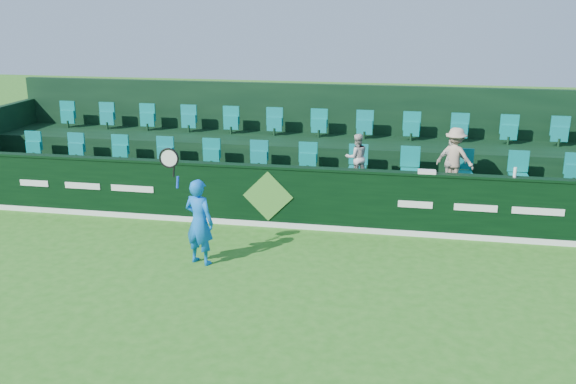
% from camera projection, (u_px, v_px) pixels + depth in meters
% --- Properties ---
extents(ground, '(60.00, 60.00, 0.00)m').
position_uv_depth(ground, '(216.00, 308.00, 10.26)').
color(ground, '#296D1A').
rests_on(ground, ground).
extents(sponsor_hoarding, '(16.00, 0.25, 1.35)m').
position_uv_depth(sponsor_hoarding, '(269.00, 196.00, 13.83)').
color(sponsor_hoarding, black).
rests_on(sponsor_hoarding, ground).
extents(stand_tier_front, '(16.00, 2.00, 0.80)m').
position_uv_depth(stand_tier_front, '(279.00, 194.00, 14.94)').
color(stand_tier_front, black).
rests_on(stand_tier_front, ground).
extents(stand_tier_back, '(16.00, 1.80, 1.30)m').
position_uv_depth(stand_tier_back, '(294.00, 164.00, 16.66)').
color(stand_tier_back, black).
rests_on(stand_tier_back, ground).
extents(stand_rear, '(16.00, 4.10, 2.60)m').
position_uv_depth(stand_rear, '(297.00, 139.00, 16.92)').
color(stand_rear, black).
rests_on(stand_rear, ground).
extents(seat_row_front, '(13.50, 0.50, 0.60)m').
position_uv_depth(seat_row_front, '(283.00, 160.00, 15.12)').
color(seat_row_front, '#097E78').
rests_on(seat_row_front, stand_tier_front).
extents(seat_row_back, '(13.50, 0.50, 0.60)m').
position_uv_depth(seat_row_back, '(296.00, 126.00, 16.67)').
color(seat_row_back, '#097E78').
rests_on(seat_row_back, stand_tier_back).
extents(tennis_player, '(1.03, 0.56, 2.23)m').
position_uv_depth(tennis_player, '(199.00, 221.00, 11.79)').
color(tennis_player, blue).
rests_on(tennis_player, ground).
extents(spectator_left, '(0.64, 0.58, 1.08)m').
position_uv_depth(spectator_left, '(357.00, 157.00, 14.37)').
color(spectator_left, beige).
rests_on(spectator_left, stand_tier_front).
extents(spectator_middle, '(0.64, 0.30, 1.06)m').
position_uv_depth(spectator_middle, '(451.00, 162.00, 14.01)').
color(spectator_middle, silver).
rests_on(spectator_middle, stand_tier_front).
extents(spectator_right, '(0.96, 0.77, 1.29)m').
position_uv_depth(spectator_right, '(455.00, 157.00, 13.96)').
color(spectator_right, tan).
rests_on(spectator_right, stand_tier_front).
extents(towel, '(0.36, 0.23, 0.05)m').
position_uv_depth(towel, '(427.00, 172.00, 13.04)').
color(towel, silver).
rests_on(towel, sponsor_hoarding).
extents(drinks_bottle, '(0.06, 0.06, 0.20)m').
position_uv_depth(drinks_bottle, '(515.00, 172.00, 12.71)').
color(drinks_bottle, white).
rests_on(drinks_bottle, sponsor_hoarding).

